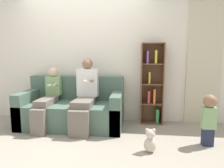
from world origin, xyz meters
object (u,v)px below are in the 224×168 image
Objects in this scene: toddler_standing at (209,116)px; couch at (73,110)px; child_seated at (47,98)px; teddy_bear at (150,141)px; adult_seated at (85,94)px; bookshelf at (152,84)px.

couch is at bearing 164.87° from toddler_standing.
toddler_standing is (2.62, -0.44, -0.10)m from child_seated.
child_seated is 3.18× the size of teddy_bear.
adult_seated is 3.70× the size of teddy_bear.
adult_seated is 0.81× the size of bookshelf.
adult_seated is 2.01m from toddler_standing.
toddler_standing reaches higher than teddy_bear.
couch is 2.29m from toddler_standing.
toddler_standing is 2.24× the size of teddy_bear.
couch is 2.46× the size of toddler_standing.
bookshelf is (-0.74, 0.93, 0.32)m from toddler_standing.
adult_seated is 1.66× the size of toddler_standing.
child_seated is 2.65m from toddler_standing.
bookshelf reaches higher than teddy_bear.
adult_seated reaches higher than couch.
toddler_standing is (2.21, -0.60, 0.13)m from couch.
teddy_bear is at bearing -35.96° from adult_seated.
child_seated is at bearing 170.56° from toddler_standing.
couch is at bearing 157.28° from adult_seated.
adult_seated is 0.69m from child_seated.
child_seated is (-0.41, -0.16, 0.24)m from couch.
teddy_bear is (1.09, -0.79, -0.48)m from adult_seated.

